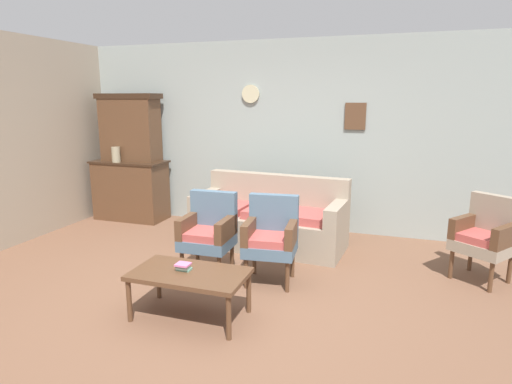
{
  "coord_description": "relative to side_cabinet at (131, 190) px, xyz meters",
  "views": [
    {
      "loc": [
        1.5,
        -3.46,
        1.89
      ],
      "look_at": [
        -0.01,
        1.06,
        0.85
      ],
      "focal_mm": 30.27,
      "sensor_mm": 36.0,
      "label": 1
    }
  ],
  "objects": [
    {
      "name": "coffee_table",
      "position": [
        2.34,
        -2.58,
        -0.09
      ],
      "size": [
        1.0,
        0.56,
        0.42
      ],
      "color": "brown",
      "rests_on": "ground"
    },
    {
      "name": "side_cabinet",
      "position": [
        0.0,
        0.0,
        0.0
      ],
      "size": [
        1.16,
        0.55,
        0.93
      ],
      "color": "brown",
      "rests_on": "ground"
    },
    {
      "name": "wingback_chair_by_fireplace",
      "position": [
        4.92,
        -0.88,
        0.03
      ],
      "size": [
        0.71,
        0.7,
        0.9
      ],
      "color": "gray",
      "rests_on": "ground"
    },
    {
      "name": "ground_plane",
      "position": [
        2.5,
        -2.25,
        -0.47
      ],
      "size": [
        7.68,
        7.68,
        0.0
      ],
      "primitive_type": "plane",
      "color": "brown"
    },
    {
      "name": "cabinet_upper_hutch",
      "position": [
        0.0,
        0.08,
        0.98
      ],
      "size": [
        0.99,
        0.38,
        1.03
      ],
      "color": "brown",
      "rests_on": "side_cabinet"
    },
    {
      "name": "vase_on_cabinet",
      "position": [
        -0.11,
        -0.18,
        0.58
      ],
      "size": [
        0.13,
        0.13,
        0.23
      ],
      "primitive_type": "cylinder",
      "color": "tan",
      "rests_on": "side_cabinet"
    },
    {
      "name": "armchair_by_doorway",
      "position": [
        2.79,
        -1.61,
        0.03
      ],
      "size": [
        0.57,
        0.54,
        0.9
      ],
      "color": "slate",
      "rests_on": "ground"
    },
    {
      "name": "armchair_near_couch_end",
      "position": [
        2.11,
        -1.66,
        0.03
      ],
      "size": [
        0.53,
        0.5,
        0.9
      ],
      "color": "slate",
      "rests_on": "ground"
    },
    {
      "name": "wall_back_with_decor",
      "position": [
        2.5,
        0.38,
        0.89
      ],
      "size": [
        6.4,
        0.09,
        2.7
      ],
      "color": "#939E99",
      "rests_on": "ground"
    },
    {
      "name": "book_stack_on_table",
      "position": [
        2.28,
        -2.56,
        -0.01
      ],
      "size": [
        0.13,
        0.1,
        0.06
      ],
      "color": "#6B9F89",
      "rests_on": "coffee_table"
    },
    {
      "name": "floral_couch",
      "position": [
        2.46,
        -0.54,
        -0.14
      ],
      "size": [
        1.99,
        0.95,
        0.9
      ],
      "color": "gray",
      "rests_on": "ground"
    }
  ]
}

